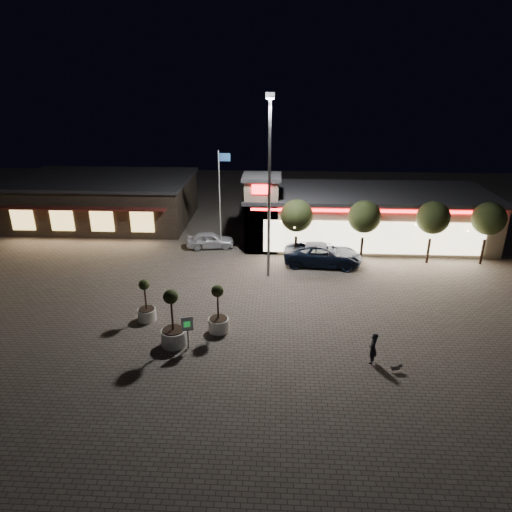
# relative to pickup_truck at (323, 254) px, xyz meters

# --- Properties ---
(ground) EXTENTS (90.00, 90.00, 0.00)m
(ground) POSITION_rel_pickup_truck_xyz_m (-6.03, -10.25, -0.81)
(ground) COLOR #60574E
(ground) RESTS_ON ground
(retail_building) EXTENTS (20.40, 8.40, 6.10)m
(retail_building) POSITION_rel_pickup_truck_xyz_m (3.47, 5.57, 1.40)
(retail_building) COLOR gray
(retail_building) RESTS_ON ground
(restaurant_building) EXTENTS (16.40, 11.00, 4.30)m
(restaurant_building) POSITION_rel_pickup_truck_xyz_m (-20.03, 9.73, 1.35)
(restaurant_building) COLOR #382D23
(restaurant_building) RESTS_ON ground
(floodlight_pole) EXTENTS (0.60, 0.40, 12.38)m
(floodlight_pole) POSITION_rel_pickup_truck_xyz_m (-4.03, -2.25, 6.21)
(floodlight_pole) COLOR gray
(floodlight_pole) RESTS_ON ground
(flagpole) EXTENTS (0.95, 0.10, 8.00)m
(flagpole) POSITION_rel_pickup_truck_xyz_m (-7.94, 2.75, 3.93)
(flagpole) COLOR white
(flagpole) RESTS_ON ground
(string_tree_a) EXTENTS (2.42, 2.42, 4.79)m
(string_tree_a) POSITION_rel_pickup_truck_xyz_m (-2.03, 0.75, 2.75)
(string_tree_a) COLOR #332319
(string_tree_a) RESTS_ON ground
(string_tree_b) EXTENTS (2.42, 2.42, 4.79)m
(string_tree_b) POSITION_rel_pickup_truck_xyz_m (2.97, 0.75, 2.75)
(string_tree_b) COLOR #332319
(string_tree_b) RESTS_ON ground
(string_tree_c) EXTENTS (2.42, 2.42, 4.79)m
(string_tree_c) POSITION_rel_pickup_truck_xyz_m (7.97, 0.75, 2.75)
(string_tree_c) COLOR #332319
(string_tree_c) RESTS_ON ground
(string_tree_d) EXTENTS (2.42, 2.42, 4.79)m
(string_tree_d) POSITION_rel_pickup_truck_xyz_m (11.97, 0.75, 2.75)
(string_tree_d) COLOR #332319
(string_tree_d) RESTS_ON ground
(pickup_truck) EXTENTS (6.04, 3.18, 1.62)m
(pickup_truck) POSITION_rel_pickup_truck_xyz_m (0.00, 0.00, 0.00)
(pickup_truck) COLOR black
(pickup_truck) RESTS_ON ground
(white_sedan) EXTENTS (4.08, 2.11, 1.33)m
(white_sedan) POSITION_rel_pickup_truck_xyz_m (-8.98, 3.08, -0.15)
(white_sedan) COLOR silver
(white_sedan) RESTS_ON ground
(pedestrian) EXTENTS (0.59, 0.70, 1.65)m
(pedestrian) POSITION_rel_pickup_truck_xyz_m (1.42, -12.47, 0.01)
(pedestrian) COLOR black
(pedestrian) RESTS_ON ground
(dog) EXTENTS (0.54, 0.29, 0.29)m
(dog) POSITION_rel_pickup_truck_xyz_m (2.50, -13.19, -0.53)
(dog) COLOR #59514C
(dog) RESTS_ON ground
(planter_left) EXTENTS (1.06, 1.06, 2.60)m
(planter_left) POSITION_rel_pickup_truck_xyz_m (-10.95, -8.89, -0.01)
(planter_left) COLOR silver
(planter_left) RESTS_ON ground
(planter_mid) EXTENTS (1.32, 1.32, 3.25)m
(planter_mid) POSITION_rel_pickup_truck_xyz_m (-8.81, -11.39, 0.19)
(planter_mid) COLOR silver
(planter_mid) RESTS_ON ground
(planter_right) EXTENTS (1.15, 1.15, 2.83)m
(planter_right) POSITION_rel_pickup_truck_xyz_m (-6.61, -9.88, 0.06)
(planter_right) COLOR silver
(planter_right) RESTS_ON ground
(valet_sign) EXTENTS (0.59, 0.23, 1.84)m
(valet_sign) POSITION_rel_pickup_truck_xyz_m (-7.98, -11.66, 0.47)
(valet_sign) COLOR gray
(valet_sign) RESTS_ON ground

